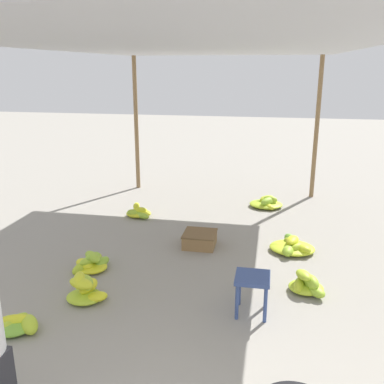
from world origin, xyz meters
TOP-DOWN VIEW (x-y plane):
  - canopy_post_back_left at (-1.71, 6.85)m, footprint 0.08×0.08m
  - canopy_post_back_right at (1.71, 6.85)m, footprint 0.08×0.08m
  - canopy_tarp at (0.00, 3.57)m, footprint 3.83×6.95m
  - stool at (0.82, 2.61)m, footprint 0.34×0.34m
  - banana_pile_left_0 at (-1.35, 1.90)m, footprint 0.52×0.37m
  - banana_pile_left_1 at (-1.14, 3.19)m, footprint 0.42×0.56m
  - banana_pile_left_2 at (-0.92, 2.53)m, footprint 0.47×0.41m
  - banana_pile_left_3 at (-1.18, 5.15)m, footprint 0.46×0.45m
  - banana_pile_right_0 at (0.89, 6.06)m, footprint 0.58×0.56m
  - banana_pile_right_1 at (1.26, 4.21)m, footprint 0.61×0.66m
  - banana_pile_right_2 at (1.39, 3.13)m, footprint 0.41×0.41m
  - crate_near at (0.02, 4.16)m, footprint 0.44×0.44m

SIDE VIEW (x-z plane):
  - banana_pile_left_0 at x=-1.35m, z-range -0.01..0.13m
  - banana_pile_left_3 at x=-1.18m, z-range -0.03..0.17m
  - banana_pile_right_1 at x=1.26m, z-range -0.03..0.17m
  - banana_pile_right_0 at x=0.89m, z-range -0.03..0.18m
  - banana_pile_right_2 at x=1.39m, z-range -0.03..0.21m
  - banana_pile_left_1 at x=-1.14m, z-range -0.03..0.21m
  - crate_near at x=0.02m, z-range 0.00..0.19m
  - banana_pile_left_2 at x=-0.92m, z-range -0.02..0.28m
  - stool at x=0.82m, z-range 0.12..0.54m
  - canopy_post_back_left at x=-1.71m, z-range 0.00..2.58m
  - canopy_post_back_right at x=1.71m, z-range 0.00..2.58m
  - canopy_tarp at x=0.00m, z-range 2.58..2.62m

